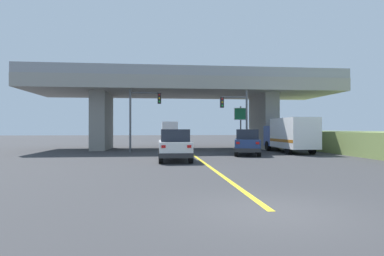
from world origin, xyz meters
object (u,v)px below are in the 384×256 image
at_px(sedan_oncoming, 174,138).
at_px(suv_crossing, 247,142).
at_px(semi_truck_distant, 169,132).
at_px(suv_lead, 174,145).
at_px(highway_sign, 241,118).
at_px(box_truck, 290,134).
at_px(traffic_signal_nearside, 238,113).
at_px(traffic_signal_farside, 140,110).

bearing_deg(sedan_oncoming, suv_crossing, -71.23).
height_order(suv_crossing, semi_truck_distant, semi_truck_distant).
xyz_separation_m(suv_lead, sedan_oncoming, (0.93, 18.74, -0.00)).
xyz_separation_m(suv_crossing, highway_sign, (1.29, 6.88, 2.10)).
xyz_separation_m(suv_lead, box_truck, (10.38, 6.25, 0.56)).
height_order(suv_crossing, traffic_signal_nearside, traffic_signal_nearside).
bearing_deg(highway_sign, suv_crossing, -100.59).
distance_m(suv_lead, semi_truck_distant, 29.89).
relative_size(suv_lead, suv_crossing, 1.00).
distance_m(suv_crossing, box_truck, 5.01).
relative_size(box_truck, traffic_signal_nearside, 1.30).
xyz_separation_m(traffic_signal_farside, highway_sign, (9.82, 2.66, -0.65)).
bearing_deg(semi_truck_distant, highway_sign, -71.13).
bearing_deg(traffic_signal_nearside, suv_crossing, -92.72).
bearing_deg(box_truck, suv_crossing, -153.46).
bearing_deg(suv_crossing, box_truck, 41.31).
xyz_separation_m(suv_lead, suv_crossing, (5.93, 4.02, -0.00)).
distance_m(traffic_signal_farside, semi_truck_distant, 21.99).
bearing_deg(box_truck, highway_sign, 124.23).
bearing_deg(traffic_signal_farside, sedan_oncoming, 71.40).
distance_m(suv_lead, sedan_oncoming, 18.77).
height_order(traffic_signal_farside, highway_sign, traffic_signal_farside).
xyz_separation_m(suv_lead, traffic_signal_farside, (-2.61, 8.24, 2.75)).
height_order(traffic_signal_farside, semi_truck_distant, traffic_signal_farside).
relative_size(traffic_signal_farside, highway_sign, 1.38).
bearing_deg(traffic_signal_nearside, box_truck, -18.33).
height_order(suv_lead, traffic_signal_nearside, traffic_signal_nearside).
height_order(suv_crossing, sedan_oncoming, same).
bearing_deg(suv_lead, traffic_signal_farside, 107.55).
xyz_separation_m(highway_sign, semi_truck_distant, (-6.48, 18.97, -1.46)).
xyz_separation_m(sedan_oncoming, traffic_signal_nearside, (5.18, -11.08, 2.48)).
bearing_deg(box_truck, traffic_signal_farside, 171.26).
distance_m(box_truck, traffic_signal_nearside, 4.90).
bearing_deg(traffic_signal_nearside, sedan_oncoming, 115.04).
bearing_deg(highway_sign, sedan_oncoming, 128.72).
bearing_deg(suv_lead, semi_truck_distant, 88.59).
bearing_deg(semi_truck_distant, suv_lead, -91.41).
distance_m(suv_crossing, traffic_signal_nearside, 4.41).
xyz_separation_m(suv_crossing, box_truck, (4.45, 2.22, 0.57)).
height_order(traffic_signal_nearside, traffic_signal_farside, traffic_signal_farside).
relative_size(sedan_oncoming, semi_truck_distant, 0.66).
relative_size(suv_lead, traffic_signal_nearside, 0.88).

